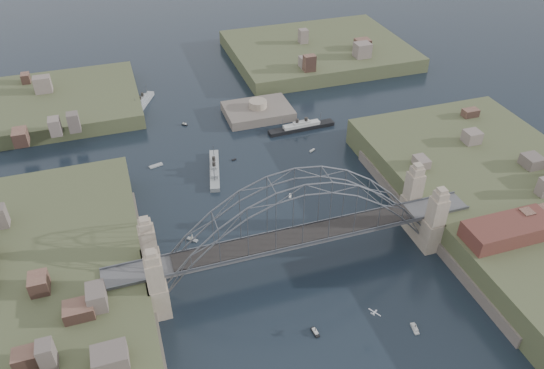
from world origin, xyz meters
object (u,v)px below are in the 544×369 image
Objects in this scene: ocean_liner at (301,127)px; fort_island at (258,116)px; wharf_shed at (508,230)px; naval_cruiser_far at (142,104)px; bridge at (298,223)px; naval_cruiser_near at (214,169)px.

fort_island is at bearing 128.33° from ocean_liner.
naval_cruiser_far is (-68.27, 102.69, -9.06)m from wharf_shed.
bridge is 62.02m from ocean_liner.
bridge is 4.89× the size of naval_cruiser_far.
ocean_liner is at bearing 106.87° from wharf_shed.
bridge is at bearing -99.73° from fort_island.
wharf_shed is at bearing -56.38° from naval_cruiser_far.
naval_cruiser_near is 49.22m from naval_cruiser_far.
wharf_shed is (44.00, -14.00, -2.32)m from bridge.
bridge is at bearing -111.75° from ocean_liner.
wharf_shed is 1.17× the size of naval_cruiser_far.
ocean_liner is at bearing -51.67° from fort_island.
naval_cruiser_far is 56.78m from ocean_liner.
naval_cruiser_far is at bearing 123.62° from wharf_shed.
naval_cruiser_near is at bearing 133.85° from wharf_shed.
naval_cruiser_near is at bearing -72.58° from naval_cruiser_far.
naval_cruiser_far is at bearing 145.60° from ocean_liner.
wharf_shed is (32.00, -84.00, 10.34)m from fort_island.
ocean_liner is (-21.42, 70.61, -9.16)m from wharf_shed.
wharf_shed is at bearing -69.15° from fort_island.
fort_island is 90.48m from wharf_shed.
bridge is 92.65m from naval_cruiser_far.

